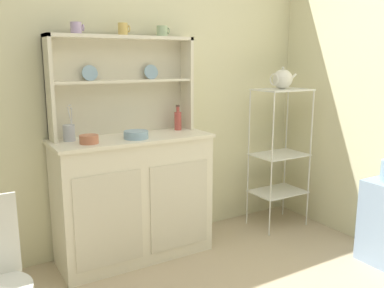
# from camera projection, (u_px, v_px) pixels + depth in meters

# --- Properties ---
(wall_back) EXTENTS (3.84, 0.05, 2.50)m
(wall_back) POSITION_uv_depth(u_px,v_px,m) (128.00, 87.00, 3.11)
(wall_back) COLOR beige
(wall_back) RESTS_ON ground
(hutch_cabinet) EXTENTS (1.14, 0.45, 0.91)m
(hutch_cabinet) POSITION_uv_depth(u_px,v_px,m) (134.00, 196.00, 3.01)
(hutch_cabinet) COLOR silver
(hutch_cabinet) RESTS_ON ground
(hutch_shelf_unit) EXTENTS (1.07, 0.18, 0.71)m
(hutch_shelf_unit) POSITION_uv_depth(u_px,v_px,m) (122.00, 78.00, 2.98)
(hutch_shelf_unit) COLOR beige
(hutch_shelf_unit) RESTS_ON hutch_cabinet
(bakers_rack) EXTENTS (0.46, 0.32, 1.21)m
(bakers_rack) POSITION_uv_depth(u_px,v_px,m) (280.00, 145.00, 3.55)
(bakers_rack) COLOR silver
(bakers_rack) RESTS_ON ground
(cup_lilac_0) EXTENTS (0.09, 0.07, 0.08)m
(cup_lilac_0) POSITION_uv_depth(u_px,v_px,m) (76.00, 28.00, 2.71)
(cup_lilac_0) COLOR #B79ECC
(cup_lilac_0) RESTS_ON hutch_shelf_unit
(cup_gold_1) EXTENTS (0.08, 0.07, 0.09)m
(cup_gold_1) POSITION_uv_depth(u_px,v_px,m) (123.00, 29.00, 2.88)
(cup_gold_1) COLOR #DBB760
(cup_gold_1) RESTS_ON hutch_shelf_unit
(cup_sage_2) EXTENTS (0.09, 0.08, 0.08)m
(cup_sage_2) POSITION_uv_depth(u_px,v_px,m) (162.00, 31.00, 3.03)
(cup_sage_2) COLOR #9EB78E
(cup_sage_2) RESTS_ON hutch_shelf_unit
(bowl_mixing_large) EXTENTS (0.12, 0.12, 0.06)m
(bowl_mixing_large) POSITION_uv_depth(u_px,v_px,m) (89.00, 139.00, 2.69)
(bowl_mixing_large) COLOR #C67556
(bowl_mixing_large) RESTS_ON hutch_cabinet
(bowl_floral_medium) EXTENTS (0.17, 0.17, 0.05)m
(bowl_floral_medium) POSITION_uv_depth(u_px,v_px,m) (136.00, 135.00, 2.86)
(bowl_floral_medium) COLOR #8EB2D1
(bowl_floral_medium) RESTS_ON hutch_cabinet
(jam_bottle) EXTENTS (0.06, 0.06, 0.20)m
(jam_bottle) POSITION_uv_depth(u_px,v_px,m) (178.00, 120.00, 3.19)
(jam_bottle) COLOR #B74C47
(jam_bottle) RESTS_ON hutch_cabinet
(utensil_jar) EXTENTS (0.08, 0.08, 0.25)m
(utensil_jar) POSITION_uv_depth(u_px,v_px,m) (69.00, 132.00, 2.76)
(utensil_jar) COLOR #B2B7C6
(utensil_jar) RESTS_ON hutch_cabinet
(porcelain_teapot) EXTENTS (0.25, 0.16, 0.19)m
(porcelain_teapot) POSITION_uv_depth(u_px,v_px,m) (282.00, 79.00, 3.43)
(porcelain_teapot) COLOR white
(porcelain_teapot) RESTS_ON bakers_rack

